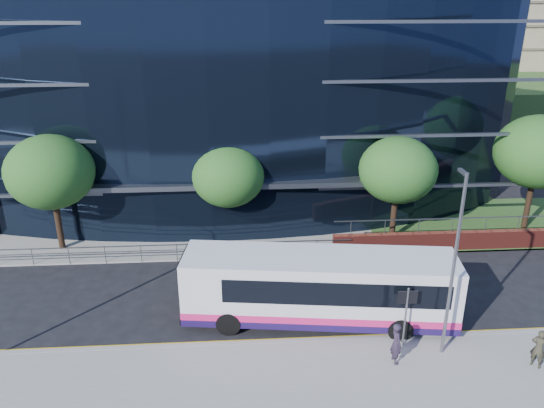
{
  "coord_description": "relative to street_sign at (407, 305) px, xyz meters",
  "views": [
    {
      "loc": [
        -2.4,
        -20.15,
        14.34
      ],
      "look_at": [
        -0.51,
        8.0,
        2.98
      ],
      "focal_mm": 35.0,
      "sensor_mm": 36.0,
      "label": 1
    }
  ],
  "objects": [
    {
      "name": "far_forecourt",
      "position": [
        -10.5,
        12.59,
        -2.1
      ],
      "size": [
        50.0,
        8.0,
        0.1
      ],
      "primitive_type": "cube",
      "color": "gray",
      "rests_on": "ground"
    },
    {
      "name": "pedestrian_b",
      "position": [
        4.98,
        -1.76,
        -1.15
      ],
      "size": [
        0.72,
        0.74,
        1.71
      ],
      "primitive_type": "imported",
      "rotation": [
        0.0,
        0.0,
        2.31
      ],
      "color": "#333124",
      "rests_on": "pavement_near"
    },
    {
      "name": "guard_railings",
      "position": [
        -12.5,
        8.59,
        -1.33
      ],
      "size": [
        24.0,
        0.05,
        1.1
      ],
      "color": "slate",
      "rests_on": "ground"
    },
    {
      "name": "streetlight_east",
      "position": [
        1.5,
        -0.59,
        2.29
      ],
      "size": [
        0.15,
        0.77,
        8.0
      ],
      "color": "slate",
      "rests_on": "pavement_near"
    },
    {
      "name": "tree_far_b",
      "position": [
        -7.5,
        11.09,
        2.06
      ],
      "size": [
        4.29,
        4.29,
        6.05
      ],
      "color": "black",
      "rests_on": "ground"
    },
    {
      "name": "ground",
      "position": [
        -4.5,
        1.59,
        -2.15
      ],
      "size": [
        200.0,
        200.0,
        0.0
      ],
      "primitive_type": "plane",
      "color": "black",
      "rests_on": "ground"
    },
    {
      "name": "glass_office",
      "position": [
        -8.5,
        22.44,
        5.85
      ],
      "size": [
        44.0,
        23.1,
        16.0
      ],
      "color": "black",
      "rests_on": "ground"
    },
    {
      "name": "street_sign",
      "position": [
        0.0,
        0.0,
        0.0
      ],
      "size": [
        0.85,
        0.09,
        2.8
      ],
      "color": "slate",
      "rests_on": "pavement_near"
    },
    {
      "name": "tree_dist_e",
      "position": [
        19.5,
        41.59,
        2.39
      ],
      "size": [
        4.62,
        4.62,
        6.51
      ],
      "color": "black",
      "rests_on": "ground"
    },
    {
      "name": "pavement_near",
      "position": [
        -4.5,
        -3.41,
        -2.07
      ],
      "size": [
        80.0,
        8.0,
        0.15
      ],
      "primitive_type": "cube",
      "color": "gray",
      "rests_on": "ground"
    },
    {
      "name": "tree_far_a",
      "position": [
        -17.5,
        10.59,
        2.71
      ],
      "size": [
        4.95,
        4.95,
        6.98
      ],
      "color": "black",
      "rests_on": "ground"
    },
    {
      "name": "tree_far_d",
      "position": [
        11.5,
        11.59,
        3.04
      ],
      "size": [
        5.28,
        5.28,
        7.44
      ],
      "color": "black",
      "rests_on": "ground"
    },
    {
      "name": "pedestrian",
      "position": [
        -0.66,
        -1.09,
        -1.09
      ],
      "size": [
        0.51,
        0.71,
        1.83
      ],
      "primitive_type": "imported",
      "rotation": [
        0.0,
        0.0,
        1.68
      ],
      "color": "#2A2131",
      "rests_on": "pavement_near"
    },
    {
      "name": "city_bus",
      "position": [
        -3.25,
        2.21,
        -0.37
      ],
      "size": [
        12.62,
        4.38,
        3.35
      ],
      "rotation": [
        0.0,
        0.0,
        -0.13
      ],
      "color": "silver",
      "rests_on": "ground"
    },
    {
      "name": "tree_far_c",
      "position": [
        2.5,
        10.59,
        2.39
      ],
      "size": [
        4.62,
        4.62,
        6.51
      ],
      "color": "black",
      "rests_on": "ground"
    },
    {
      "name": "yellow_line_inner",
      "position": [
        -4.5,
        0.94,
        -2.14
      ],
      "size": [
        80.0,
        0.08,
        0.01
      ],
      "primitive_type": "cube",
      "color": "gold",
      "rests_on": "ground"
    },
    {
      "name": "yellow_line_outer",
      "position": [
        -4.5,
        0.79,
        -2.14
      ],
      "size": [
        80.0,
        0.08,
        0.01
      ],
      "primitive_type": "cube",
      "color": "gold",
      "rests_on": "ground"
    },
    {
      "name": "kerb",
      "position": [
        -4.5,
        0.59,
        -2.07
      ],
      "size": [
        80.0,
        0.25,
        0.16
      ],
      "primitive_type": "cube",
      "color": "gray",
      "rests_on": "ground"
    },
    {
      "name": "apartment_block",
      "position": [
        27.5,
        58.8,
        8.96
      ],
      "size": [
        60.0,
        42.0,
        30.0
      ],
      "color": "#2D511E",
      "rests_on": "ground"
    }
  ]
}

